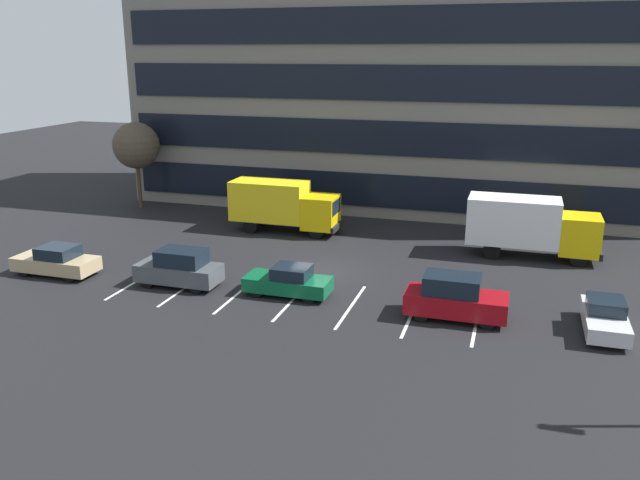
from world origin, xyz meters
TOP-DOWN VIEW (x-y plane):
  - ground_plane at (0.00, 0.00)m, footprint 120.00×120.00m
  - office_building at (0.00, 17.95)m, footprint 37.17×12.34m
  - lot_markings at (0.00, -4.23)m, footprint 16.94×5.40m
  - box_truck_yellow at (10.45, 5.86)m, footprint 7.23×2.39m
  - box_truck_yellow_all at (-4.59, 6.75)m, footprint 6.98×2.31m
  - sedan_forest at (-0.40, -3.72)m, footprint 4.08×1.71m
  - sedan_silver at (13.50, -3.79)m, footprint 1.64×3.92m
  - suv_maroon at (7.42, -4.20)m, footprint 4.35×1.84m
  - sedan_tan at (-12.90, -4.53)m, footprint 4.34×1.82m
  - suv_charcoal at (-5.97, -4.11)m, footprint 4.15×1.76m
  - bare_tree at (-17.00, 9.86)m, footprint 3.35×3.35m

SIDE VIEW (x-z plane):
  - ground_plane at x=0.00m, z-range 0.00..0.00m
  - lot_markings at x=0.00m, z-range 0.00..0.01m
  - sedan_silver at x=13.50m, z-range -0.04..1.37m
  - sedan_forest at x=-0.40m, z-range -0.04..1.42m
  - sedan_tan at x=-12.90m, z-range -0.04..1.51m
  - suv_charcoal at x=-5.97m, z-range -0.03..1.84m
  - suv_maroon at x=7.42m, z-range -0.03..1.93m
  - box_truck_yellow_all at x=-4.59m, z-range 0.20..3.44m
  - box_truck_yellow at x=10.45m, z-range 0.21..3.56m
  - bare_tree at x=-17.00m, z-range 1.45..7.73m
  - office_building at x=0.00m, z-range 0.00..18.00m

